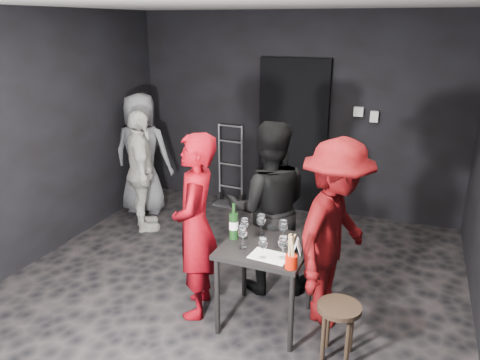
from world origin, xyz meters
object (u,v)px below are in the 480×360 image
at_px(hand_truck, 230,190).
at_px(bystander_cream, 141,170).
at_px(man_maroon, 336,224).
at_px(bystander_grey, 142,148).
at_px(breadstick_cup, 291,252).
at_px(tasting_table, 266,255).
at_px(woman_black, 268,197).
at_px(stool, 339,316).
at_px(server_red, 195,216).
at_px(wine_bottle, 234,225).

distance_m(hand_truck, bystander_cream, 1.51).
height_order(hand_truck, man_maroon, man_maroon).
relative_size(bystander_cream, bystander_grey, 0.86).
relative_size(hand_truck, bystander_cream, 0.74).
height_order(man_maroon, bystander_grey, man_maroon).
height_order(man_maroon, breadstick_cup, man_maroon).
height_order(tasting_table, woman_black, woman_black).
bearing_deg(stool, tasting_table, 160.00).
bearing_deg(man_maroon, woman_black, 79.20).
relative_size(hand_truck, man_maroon, 0.63).
bearing_deg(breadstick_cup, hand_truck, 120.62).
xyz_separation_m(tasting_table, bystander_cream, (-2.07, 1.31, 0.14)).
bearing_deg(hand_truck, breadstick_cup, -54.73).
relative_size(man_maroon, breadstick_cup, 6.17).
xyz_separation_m(server_red, breadstick_cup, (0.93, -0.25, -0.05)).
relative_size(woman_black, bystander_grey, 1.04).
bearing_deg(man_maroon, server_red, 118.05).
bearing_deg(man_maroon, hand_truck, 53.00).
distance_m(hand_truck, breadstick_cup, 3.36).
distance_m(stool, bystander_grey, 3.75).
bearing_deg(woman_black, bystander_cream, -42.86).
bearing_deg(bystander_grey, bystander_cream, 112.16).
relative_size(man_maroon, bystander_cream, 1.17).
height_order(hand_truck, stool, hand_truck).
distance_m(tasting_table, server_red, 0.70).
xyz_separation_m(hand_truck, tasting_table, (1.38, -2.53, 0.44)).
relative_size(stool, woman_black, 0.24).
xyz_separation_m(tasting_table, wine_bottle, (-0.30, 0.02, 0.22)).
bearing_deg(server_red, bystander_grey, -154.39).
height_order(bystander_grey, breadstick_cup, bystander_grey).
xyz_separation_m(server_red, woman_black, (0.47, 0.62, 0.02)).
distance_m(bystander_grey, wine_bottle, 2.77).
distance_m(server_red, bystander_grey, 2.59).
bearing_deg(bystander_cream, hand_truck, -66.57).
bearing_deg(bystander_cream, tasting_table, -159.51).
bearing_deg(man_maroon, bystander_grey, 74.39).
relative_size(wine_bottle, breadstick_cup, 1.09).
bearing_deg(tasting_table, hand_truck, 118.61).
distance_m(stool, bystander_cream, 3.19).
distance_m(tasting_table, woman_black, 0.66).
bearing_deg(tasting_table, server_red, -174.59).
height_order(woman_black, man_maroon, woman_black).
height_order(hand_truck, tasting_table, hand_truck).
distance_m(bystander_grey, breadstick_cup, 3.44).
height_order(server_red, woman_black, woman_black).
bearing_deg(hand_truck, wine_bottle, -62.16).
height_order(woman_black, wine_bottle, woman_black).
distance_m(hand_truck, server_red, 2.79).
height_order(tasting_table, wine_bottle, wine_bottle).
height_order(woman_black, bystander_cream, woman_black).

